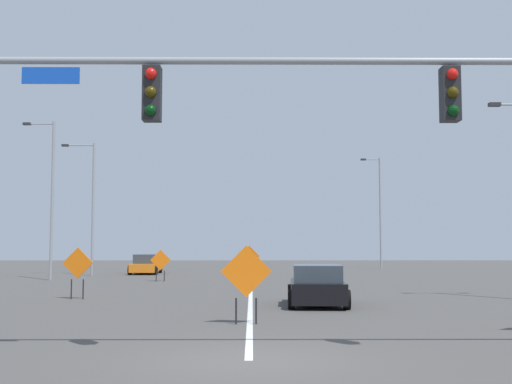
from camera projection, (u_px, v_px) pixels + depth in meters
The scene contains 12 objects.
ground at pixel (249, 361), 11.99m from camera, with size 130.53×130.53×0.00m, color #4C4947.
road_centre_stripe at pixel (251, 271), 48.14m from camera, with size 0.16×72.52×0.01m.
traffic_signal_assembly at pixel (426, 108), 12.36m from camera, with size 17.17×0.44×6.34m.
street_lamp_mid_left at pixel (50, 193), 37.64m from camera, with size 1.88×0.24×9.23m.
street_lamp_near_right at pixel (379, 208), 53.92m from camera, with size 1.67×0.24×9.21m.
street_lamp_mid_right at pixel (91, 202), 42.59m from camera, with size 2.21×0.24×8.70m.
construction_sign_left_shoulder at pixel (78, 266), 24.97m from camera, with size 1.20×0.15×1.98m.
construction_sign_right_lane at pixel (249, 258), 36.58m from camera, with size 1.15×0.25×1.98m.
construction_sign_median_far at pixel (246, 275), 17.41m from camera, with size 1.38×0.16×2.09m.
construction_sign_median_near at pixel (160, 262), 36.20m from camera, with size 1.13×0.21×1.75m.
car_black_distant at pixel (317, 287), 22.41m from camera, with size 2.19×3.91×1.40m.
car_orange_far at pixel (146, 265), 44.66m from camera, with size 2.01×3.91×1.34m.
Camera 1 is at (0.06, -12.19, 2.19)m, focal length 45.60 mm.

